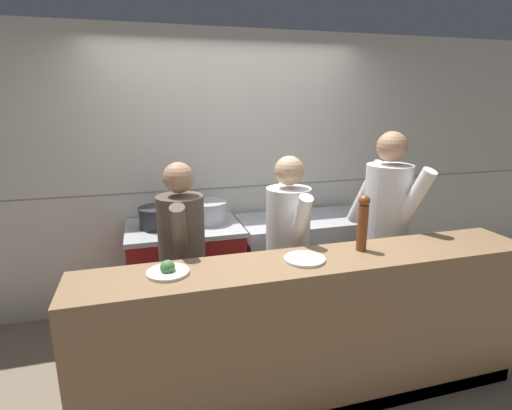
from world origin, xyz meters
TOP-DOWN VIEW (x-y plane):
  - ground_plane at (0.00, 0.00)m, footprint 14.00×14.00m
  - wall_back_tiled at (0.00, 1.36)m, footprint 8.00×0.06m
  - oven_range at (-0.50, 0.96)m, footprint 0.98×0.71m
  - prep_counter at (0.69, 0.96)m, footprint 1.33×0.65m
  - pass_counter at (0.19, -0.29)m, footprint 2.94×0.45m
  - stock_pot at (-0.72, 0.97)m, footprint 0.31×0.31m
  - sauce_pot at (-0.28, 0.99)m, footprint 0.35×0.35m
  - mixing_bowl_steel at (0.37, 0.96)m, footprint 0.30×0.30m
  - chefs_knife at (0.39, 0.84)m, footprint 0.39×0.06m
  - plated_dish_main at (-0.71, -0.25)m, footprint 0.24×0.24m
  - plated_dish_appetiser at (0.11, -0.29)m, footprint 0.25×0.25m
  - pepper_mill at (0.53, -0.23)m, footprint 0.07×0.07m
  - chef_head_cook at (-0.58, 0.26)m, footprint 0.36×0.69m
  - chef_sous at (0.19, 0.23)m, footprint 0.33×0.70m
  - chef_line at (1.02, 0.24)m, footprint 0.46×0.75m

SIDE VIEW (x-z plane):
  - ground_plane at x=0.00m, z-range 0.00..0.00m
  - prep_counter at x=0.69m, z-range 0.00..0.89m
  - oven_range at x=-0.50m, z-range 0.00..0.92m
  - pass_counter at x=0.19m, z-range 0.00..1.02m
  - chef_head_cook at x=-0.58m, z-range 0.09..1.67m
  - chef_sous at x=0.19m, z-range 0.09..1.69m
  - chefs_knife at x=0.39m, z-range 0.89..0.91m
  - mixing_bowl_steel at x=0.37m, z-range 0.89..0.98m
  - chef_line at x=1.02m, z-range 0.10..1.85m
  - stock_pot at x=-0.72m, z-range 0.93..1.10m
  - sauce_pot at x=-0.28m, z-range 0.93..1.12m
  - plated_dish_appetiser at x=0.11m, z-range 1.03..1.04m
  - plated_dish_main at x=-0.71m, z-range 1.00..1.09m
  - pepper_mill at x=0.53m, z-range 1.03..1.41m
  - wall_back_tiled at x=0.00m, z-range 0.00..2.60m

